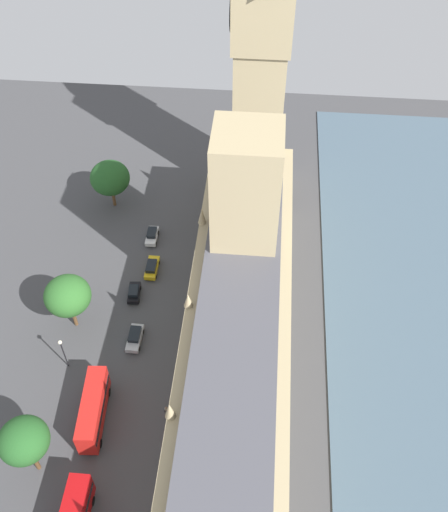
{
  "coord_description": "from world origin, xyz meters",
  "views": [
    {
      "loc": [
        -4.11,
        44.47,
        71.5
      ],
      "look_at": [
        1.0,
        -13.94,
        8.17
      ],
      "focal_mm": 40.61,
      "sensor_mm": 36.0,
      "label": 1
    }
  ],
  "objects_px": {
    "car_black_near_tower": "(134,292)",
    "plane_tree_by_river_gate": "(68,296)",
    "pedestrian_opposite_hall": "(166,410)",
    "street_lamp_slot_11": "(62,349)",
    "car_silver_kerbside": "(135,337)",
    "clock_tower": "(261,44)",
    "double_decker_bus_leading": "(93,409)",
    "plane_tree_slot_10": "(24,441)",
    "car_white_midblock": "(152,235)",
    "pedestrian_far_end": "(202,238)",
    "car_yellow_cab_under_trees": "(152,267)",
    "parliament_building": "(238,321)",
    "plane_tree_trailing": "(110,178)"
  },
  "relations": [
    {
      "from": "car_black_near_tower",
      "to": "plane_tree_by_river_gate",
      "type": "bearing_deg",
      "value": -146.16
    },
    {
      "from": "pedestrian_opposite_hall",
      "to": "street_lamp_slot_11",
      "type": "distance_m",
      "value": 16.75
    },
    {
      "from": "car_silver_kerbside",
      "to": "street_lamp_slot_11",
      "type": "height_order",
      "value": "street_lamp_slot_11"
    },
    {
      "from": "clock_tower",
      "to": "double_decker_bus_leading",
      "type": "distance_m",
      "value": 58.85
    },
    {
      "from": "car_black_near_tower",
      "to": "plane_tree_slot_10",
      "type": "distance_m",
      "value": 29.91
    },
    {
      "from": "pedestrian_opposite_hall",
      "to": "plane_tree_by_river_gate",
      "type": "relative_size",
      "value": 0.15
    },
    {
      "from": "plane_tree_slot_10",
      "to": "street_lamp_slot_11",
      "type": "xyz_separation_m",
      "value": [
        0.33,
        -14.9,
        -3.29
      ]
    },
    {
      "from": "car_white_midblock",
      "to": "car_silver_kerbside",
      "type": "distance_m",
      "value": 21.19
    },
    {
      "from": "pedestrian_far_end",
      "to": "street_lamp_slot_11",
      "type": "relative_size",
      "value": 0.27
    },
    {
      "from": "clock_tower",
      "to": "car_white_midblock",
      "type": "bearing_deg",
      "value": 42.43
    },
    {
      "from": "double_decker_bus_leading",
      "to": "clock_tower",
      "type": "bearing_deg",
      "value": -114.66
    },
    {
      "from": "car_black_near_tower",
      "to": "double_decker_bus_leading",
      "type": "distance_m",
      "value": 21.34
    },
    {
      "from": "car_yellow_cab_under_trees",
      "to": "pedestrian_opposite_hall",
      "type": "height_order",
      "value": "car_yellow_cab_under_trees"
    },
    {
      "from": "clock_tower",
      "to": "car_yellow_cab_under_trees",
      "type": "distance_m",
      "value": 39.12
    },
    {
      "from": "car_silver_kerbside",
      "to": "street_lamp_slot_11",
      "type": "distance_m",
      "value": 10.69
    },
    {
      "from": "car_white_midblock",
      "to": "pedestrian_opposite_hall",
      "type": "distance_m",
      "value": 33.17
    },
    {
      "from": "clock_tower",
      "to": "plane_tree_by_river_gate",
      "type": "relative_size",
      "value": 5.68
    },
    {
      "from": "car_white_midblock",
      "to": "car_black_near_tower",
      "type": "bearing_deg",
      "value": 85.96
    },
    {
      "from": "clock_tower",
      "to": "car_yellow_cab_under_trees",
      "type": "relative_size",
      "value": 11.53
    },
    {
      "from": "plane_tree_by_river_gate",
      "to": "car_black_near_tower",
      "type": "bearing_deg",
      "value": -141.3
    },
    {
      "from": "car_yellow_cab_under_trees",
      "to": "street_lamp_slot_11",
      "type": "xyz_separation_m",
      "value": [
        8.9,
        18.91,
        3.41
      ]
    },
    {
      "from": "plane_tree_by_river_gate",
      "to": "plane_tree_slot_10",
      "type": "height_order",
      "value": "plane_tree_slot_10"
    },
    {
      "from": "street_lamp_slot_11",
      "to": "plane_tree_slot_10",
      "type": "bearing_deg",
      "value": 91.27
    },
    {
      "from": "car_silver_kerbside",
      "to": "street_lamp_slot_11",
      "type": "bearing_deg",
      "value": 30.62
    },
    {
      "from": "parliament_building",
      "to": "double_decker_bus_leading",
      "type": "distance_m",
      "value": 22.23
    },
    {
      "from": "plane_tree_trailing",
      "to": "plane_tree_slot_10",
      "type": "relative_size",
      "value": 0.91
    },
    {
      "from": "car_yellow_cab_under_trees",
      "to": "plane_tree_slot_10",
      "type": "bearing_deg",
      "value": -104.14
    },
    {
      "from": "plane_tree_by_river_gate",
      "to": "pedestrian_opposite_hall",
      "type": "bearing_deg",
      "value": 140.05
    },
    {
      "from": "plane_tree_by_river_gate",
      "to": "plane_tree_trailing",
      "type": "relative_size",
      "value": 1.05
    },
    {
      "from": "double_decker_bus_leading",
      "to": "plane_tree_slot_10",
      "type": "xyz_separation_m",
      "value": [
        5.63,
        7.13,
        4.96
      ]
    },
    {
      "from": "double_decker_bus_leading",
      "to": "street_lamp_slot_11",
      "type": "xyz_separation_m",
      "value": [
        5.96,
        -7.77,
        1.67
      ]
    },
    {
      "from": "plane_tree_slot_10",
      "to": "car_black_near_tower",
      "type": "bearing_deg",
      "value": -103.22
    },
    {
      "from": "car_black_near_tower",
      "to": "street_lamp_slot_11",
      "type": "xyz_separation_m",
      "value": [
        6.99,
        13.47,
        3.42
      ]
    },
    {
      "from": "car_yellow_cab_under_trees",
      "to": "plane_tree_slot_10",
      "type": "xyz_separation_m",
      "value": [
        8.57,
        33.81,
        6.7
      ]
    },
    {
      "from": "parliament_building",
      "to": "street_lamp_slot_11",
      "type": "height_order",
      "value": "parliament_building"
    },
    {
      "from": "car_black_near_tower",
      "to": "plane_tree_by_river_gate",
      "type": "xyz_separation_m",
      "value": [
        7.73,
        6.2,
        5.97
      ]
    },
    {
      "from": "parliament_building",
      "to": "pedestrian_far_end",
      "type": "height_order",
      "value": "parliament_building"
    },
    {
      "from": "car_yellow_cab_under_trees",
      "to": "pedestrian_far_end",
      "type": "xyz_separation_m",
      "value": [
        -7.4,
        -7.56,
        -0.15
      ]
    },
    {
      "from": "pedestrian_opposite_hall",
      "to": "plane_tree_slot_10",
      "type": "height_order",
      "value": "plane_tree_slot_10"
    },
    {
      "from": "car_white_midblock",
      "to": "car_yellow_cab_under_trees",
      "type": "bearing_deg",
      "value": 98.59
    },
    {
      "from": "parliament_building",
      "to": "plane_tree_by_river_gate",
      "type": "relative_size",
      "value": 6.94
    },
    {
      "from": "car_white_midblock",
      "to": "plane_tree_by_river_gate",
      "type": "relative_size",
      "value": 0.45
    },
    {
      "from": "car_yellow_cab_under_trees",
      "to": "parliament_building",
      "type": "bearing_deg",
      "value": -45.12
    },
    {
      "from": "double_decker_bus_leading",
      "to": "parliament_building",
      "type": "bearing_deg",
      "value": -151.69
    },
    {
      "from": "car_yellow_cab_under_trees",
      "to": "plane_tree_trailing",
      "type": "height_order",
      "value": "plane_tree_trailing"
    },
    {
      "from": "car_yellow_cab_under_trees",
      "to": "pedestrian_opposite_hall",
      "type": "xyz_separation_m",
      "value": [
        -6.28,
        24.97,
        -0.22
      ]
    },
    {
      "from": "plane_tree_slot_10",
      "to": "clock_tower",
      "type": "bearing_deg",
      "value": -113.16
    },
    {
      "from": "clock_tower",
      "to": "street_lamp_slot_11",
      "type": "height_order",
      "value": "clock_tower"
    },
    {
      "from": "pedestrian_opposite_hall",
      "to": "pedestrian_far_end",
      "type": "bearing_deg",
      "value": -41.49
    },
    {
      "from": "pedestrian_opposite_hall",
      "to": "car_white_midblock",
      "type": "bearing_deg",
      "value": -26.4
    }
  ]
}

